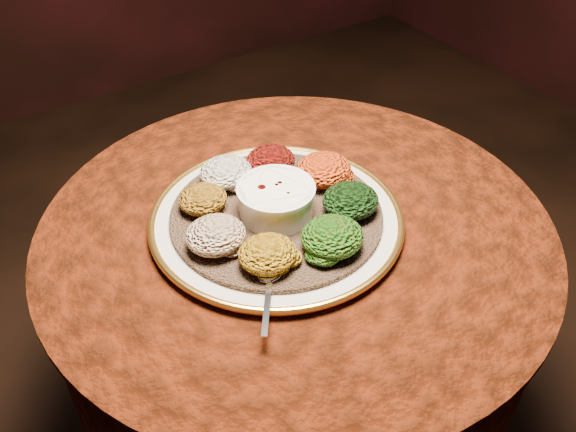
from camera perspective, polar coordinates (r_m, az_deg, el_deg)
table at (r=1.31m, az=0.65°, el=-6.73°), size 0.96×0.96×0.73m
platter at (r=1.18m, az=-1.04°, el=-0.32°), size 0.55×0.55×0.02m
injera at (r=1.18m, az=-1.04°, el=0.08°), size 0.52×0.52×0.01m
stew_bowl at (r=1.15m, az=-1.07°, el=1.58°), size 0.14×0.14×0.06m
spoon at (r=1.04m, az=-1.65°, el=-5.69°), size 0.10×0.12×0.01m
portion_ayib at (r=1.24m, az=-5.53°, el=3.90°), size 0.10×0.10×0.05m
portion_kitfo at (r=1.27m, az=-1.56°, el=4.97°), size 0.10×0.09×0.05m
portion_tikil at (r=1.24m, az=3.20°, el=4.15°), size 0.11×0.10×0.05m
portion_gomen at (r=1.17m, az=5.58°, el=1.38°), size 0.10×0.10×0.05m
portion_mixveg at (r=1.09m, az=3.95°, el=-1.85°), size 0.11×0.10×0.05m
portion_kik at (r=1.06m, az=-1.83°, el=-3.39°), size 0.10×0.09×0.05m
portion_timatim at (r=1.10m, az=-6.44°, el=-1.69°), size 0.10×0.10×0.05m
portion_shiro at (r=1.18m, az=-7.58°, el=1.50°), size 0.09×0.09×0.04m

